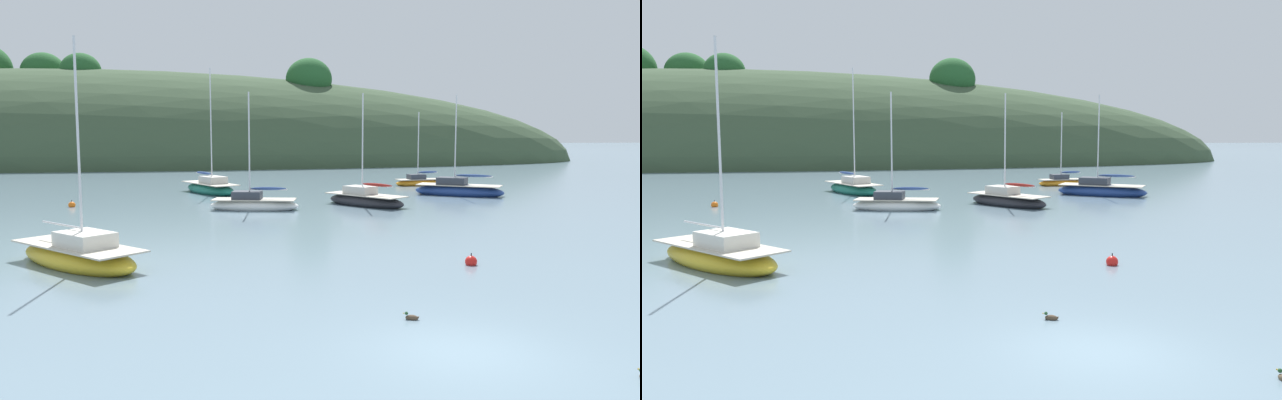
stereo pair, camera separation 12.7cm
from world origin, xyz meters
TOP-DOWN VIEW (x-y plane):
  - ground_plane at (0.00, 0.00)m, footprint 400.00×400.00m
  - far_shoreline_hill at (-25.03, 81.39)m, footprint 150.00×36.00m
  - sailboat_red_portside at (4.09, 26.95)m, footprint 5.23×6.10m
  - sailboat_white_near at (-5.95, 36.65)m, footprint 4.99×6.92m
  - sailboat_orange_cutter at (12.28, 40.76)m, footprint 4.75×2.14m
  - sailboat_cream_ketch at (12.46, 32.06)m, footprint 6.82×5.50m
  - sailboat_yellow_far at (-3.20, 25.91)m, footprint 5.79×3.04m
  - sailboat_teal_outer at (-10.37, 10.66)m, footprint 5.93×6.17m
  - mooring_buoy_outer at (3.78, 8.58)m, footprint 0.44×0.44m
  - mooring_buoy_inner at (-14.61, 29.13)m, footprint 0.44×0.44m
  - duck_trailing at (-0.38, 2.46)m, footprint 0.41×0.31m

SIDE VIEW (x-z plane):
  - ground_plane at x=0.00m, z-range 0.00..0.00m
  - duck_trailing at x=-0.38m, z-range -0.07..0.17m
  - far_shoreline_hill at x=-25.03m, z-range -15.04..15.24m
  - mooring_buoy_outer at x=3.78m, z-range -0.15..0.39m
  - mooring_buoy_inner at x=-14.61m, z-range -0.15..0.39m
  - sailboat_orange_cutter at x=12.28m, z-range -2.98..3.61m
  - sailboat_yellow_far at x=-3.20m, z-range -3.34..4.05m
  - sailboat_red_portside at x=4.09m, z-range -3.36..4.11m
  - sailboat_teal_outer at x=-10.37m, z-range -3.82..4.59m
  - sailboat_cream_ketch at x=12.46m, z-range -3.47..4.28m
  - sailboat_white_near at x=-5.95m, z-range -4.49..5.31m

